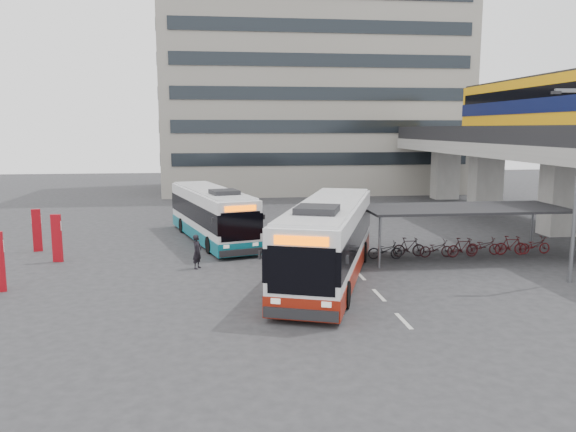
{
  "coord_description": "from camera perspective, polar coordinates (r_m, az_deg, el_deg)",
  "views": [
    {
      "loc": [
        -3.53,
        -23.56,
        6.44
      ],
      "look_at": [
        -0.17,
        4.59,
        2.0
      ],
      "focal_mm": 35.0,
      "sensor_mm": 36.0,
      "label": 1
    }
  ],
  "objects": [
    {
      "name": "ground",
      "position": [
        24.68,
        1.66,
        -6.23
      ],
      "size": [
        120.0,
        120.0,
        0.0
      ],
      "primitive_type": "plane",
      "color": "#28282B",
      "rests_on": "ground"
    },
    {
      "name": "lamp_post",
      "position": [
        25.92,
        27.17,
        3.81
      ],
      "size": [
        1.41,
        0.29,
        8.04
      ],
      "rotation": [
        0.0,
        0.0,
        -0.09
      ],
      "color": "#595B60",
      "rests_on": "ground"
    },
    {
      "name": "road_markings",
      "position": [
        22.37,
        9.22,
        -7.93
      ],
      "size": [
        0.15,
        7.6,
        0.01
      ],
      "color": "beige",
      "rests_on": "ground"
    },
    {
      "name": "bike_shelter",
      "position": [
        29.6,
        17.29,
        -1.39
      ],
      "size": [
        10.0,
        4.0,
        2.54
      ],
      "color": "#595B60",
      "rests_on": "ground"
    },
    {
      "name": "bus_main",
      "position": [
        24.09,
        4.12,
        -2.56
      ],
      "size": [
        6.48,
        12.29,
        3.58
      ],
      "rotation": [
        0.0,
        0.0,
        -0.34
      ],
      "color": "white",
      "rests_on": "ground"
    },
    {
      "name": "sign_totem_mid",
      "position": [
        29.41,
        -22.44,
        -2.02
      ],
      "size": [
        0.51,
        0.22,
        2.34
      ],
      "rotation": [
        0.0,
        0.0,
        -0.16
      ],
      "color": "#9D0913",
      "rests_on": "ground"
    },
    {
      "name": "bus_teal",
      "position": [
        32.78,
        -7.78,
        0.13
      ],
      "size": [
        5.28,
        11.06,
        3.2
      ],
      "rotation": [
        0.0,
        0.0,
        0.28
      ],
      "color": "white",
      "rests_on": "ground"
    },
    {
      "name": "office_block",
      "position": [
        60.62,
        2.34,
        14.63
      ],
      "size": [
        30.0,
        15.0,
        25.0
      ],
      "primitive_type": "cube",
      "color": "gray",
      "rests_on": "ground"
    },
    {
      "name": "pedestrian",
      "position": [
        26.31,
        -9.21,
        -3.6
      ],
      "size": [
        0.6,
        0.69,
        1.6
      ],
      "primitive_type": "imported",
      "rotation": [
        0.0,
        0.0,
        1.11
      ],
      "color": "black",
      "rests_on": "ground"
    },
    {
      "name": "viaduct",
      "position": [
        40.04,
        24.28,
        7.83
      ],
      "size": [
        8.0,
        32.0,
        9.68
      ],
      "color": "gray",
      "rests_on": "ground"
    },
    {
      "name": "sign_totem_north",
      "position": [
        32.35,
        -24.15,
        -1.26
      ],
      "size": [
        0.48,
        0.26,
        2.26
      ],
      "rotation": [
        0.0,
        0.0,
        0.26
      ],
      "color": "#9D0913",
      "rests_on": "ground"
    }
  ]
}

